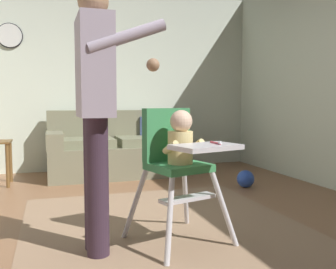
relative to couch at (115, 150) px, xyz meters
The scene contains 8 objects.
ground 2.46m from the couch, 94.60° to the right, with size 6.29×7.43×0.10m, color #895F41.
wall_far 1.11m from the couch, 110.60° to the left, with size 5.49×0.06×2.59m, color silver.
area_rug 2.41m from the couch, 89.92° to the right, with size 2.12×2.63×0.01m, color #97775B.
couch is the anchor object (origin of this frame).
high_chair 2.57m from the couch, 89.85° to the right, with size 0.74×0.83×0.93m.
adult_standing 2.69m from the couch, 101.97° to the right, with size 0.51×0.49×1.67m.
toy_ball_second 1.79m from the couch, 43.37° to the right, with size 0.20×0.20×0.20m, color #284CB7.
wall_clock 2.06m from the couch, 159.87° to the left, with size 0.33×0.04×0.33m.
Camera 1 is at (-0.62, -2.49, 0.95)m, focal length 39.67 mm.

